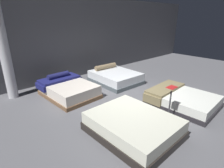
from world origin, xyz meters
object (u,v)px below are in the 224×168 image
Objects in this scene: bed_0 at (133,125)px; support_pillar at (3,47)px; price_sign at (169,109)px; bed_1 at (181,99)px; bed_3 at (115,77)px; bed_2 at (68,89)px.

support_pillar reaches higher than bed_0.
bed_1 is at bearing 12.03° from price_sign.
bed_3 reaches higher than bed_1.
price_sign is at bearing -13.97° from bed_0.
price_sign is (-1.06, -3.23, 0.14)m from bed_3.
bed_0 is 2.05× the size of price_sign.
bed_1 is (2.29, -0.02, -0.03)m from bed_0.
support_pillar reaches higher than bed_3.
bed_3 is 4.19m from support_pillar.
price_sign is at bearing -170.57° from bed_1.
bed_1 is 1.00× the size of bed_2.
bed_1 is 1.20m from price_sign.
bed_2 is 2.05× the size of price_sign.
bed_0 is at bearing 166.46° from price_sign.
bed_1 is 0.58× the size of support_pillar.
bed_3 is 2.06× the size of price_sign.
bed_3 is at bearing -19.25° from support_pillar.
price_sign reaches higher than bed_0.
bed_3 reaches higher than bed_0.
bed_0 is at bearing -124.93° from bed_3.
support_pillar is at bearing 120.21° from price_sign.
support_pillar is at bearing 162.37° from bed_3.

